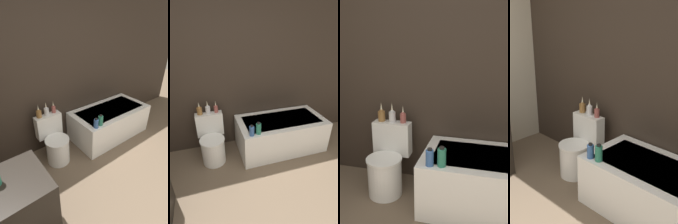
% 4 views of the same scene
% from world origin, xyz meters
% --- Properties ---
extents(wall_back_tiled, '(6.40, 0.06, 2.60)m').
position_xyz_m(wall_back_tiled, '(0.00, 2.19, 1.30)').
color(wall_back_tiled, '#332821').
rests_on(wall_back_tiled, ground_plane).
extents(bathtub, '(1.42, 0.74, 0.54)m').
position_xyz_m(bathtub, '(0.80, 1.77, 0.28)').
color(bathtub, white).
rests_on(bathtub, ground).
extents(toilet, '(0.41, 0.50, 0.72)m').
position_xyz_m(toilet, '(-0.33, 1.80, 0.30)').
color(toilet, white).
rests_on(toilet, ground).
extents(vase_gold, '(0.08, 0.08, 0.20)m').
position_xyz_m(vase_gold, '(-0.46, 1.99, 0.79)').
color(vase_gold, olive).
rests_on(vase_gold, toilet).
extents(vase_silver, '(0.07, 0.07, 0.21)m').
position_xyz_m(vase_silver, '(-0.33, 1.99, 0.79)').
color(vase_silver, silver).
rests_on(vase_silver, toilet).
extents(vase_bronze, '(0.06, 0.06, 0.19)m').
position_xyz_m(vase_bronze, '(-0.21, 1.99, 0.78)').
color(vase_bronze, '#994C47').
rests_on(vase_bronze, toilet).
extents(shampoo_bottle_tall, '(0.07, 0.07, 0.16)m').
position_xyz_m(shampoo_bottle_tall, '(0.20, 1.47, 0.62)').
color(shampoo_bottle_tall, '#335999').
rests_on(shampoo_bottle_tall, bathtub).
extents(shampoo_bottle_short, '(0.07, 0.07, 0.18)m').
position_xyz_m(shampoo_bottle_short, '(0.31, 1.48, 0.63)').
color(shampoo_bottle_short, '#267259').
rests_on(shampoo_bottle_short, bathtub).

